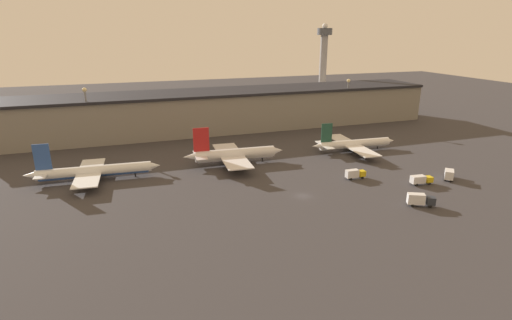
% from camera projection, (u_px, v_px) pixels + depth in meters
% --- Properties ---
extents(ground, '(600.00, 600.00, 0.00)m').
position_uv_depth(ground, '(303.00, 196.00, 118.51)').
color(ground, '#383538').
extents(terminal_building, '(211.48, 29.31, 19.05)m').
position_uv_depth(terminal_building, '(225.00, 110.00, 196.52)').
color(terminal_building, gray).
rests_on(terminal_building, ground).
extents(airplane_0, '(42.45, 28.87, 13.40)m').
position_uv_depth(airplane_0, '(93.00, 171.00, 130.04)').
color(airplane_0, white).
rests_on(airplane_0, ground).
extents(airplane_1, '(37.51, 32.54, 14.37)m').
position_uv_depth(airplane_1, '(234.00, 154.00, 145.93)').
color(airplane_1, silver).
rests_on(airplane_1, ground).
extents(airplane_2, '(36.94, 34.31, 12.23)m').
position_uv_depth(airplane_2, '(353.00, 144.00, 161.84)').
color(airplane_2, white).
rests_on(airplane_2, ground).
extents(service_vehicle_0, '(6.45, 6.59, 3.47)m').
position_uv_depth(service_vehicle_0, '(449.00, 174.00, 131.12)').
color(service_vehicle_0, white).
rests_on(service_vehicle_0, ground).
extents(service_vehicle_1, '(7.57, 5.19, 3.66)m').
position_uv_depth(service_vehicle_1, '(420.00, 199.00, 111.09)').
color(service_vehicle_1, '#282D38').
rests_on(service_vehicle_1, ground).
extents(service_vehicle_2, '(7.40, 2.87, 3.05)m').
position_uv_depth(service_vehicle_2, '(421.00, 179.00, 126.79)').
color(service_vehicle_2, gold).
rests_on(service_vehicle_2, ground).
extents(service_vehicle_3, '(6.84, 2.16, 3.24)m').
position_uv_depth(service_vehicle_3, '(355.00, 174.00, 131.66)').
color(service_vehicle_3, gold).
rests_on(service_vehicle_3, ground).
extents(lamp_post_0, '(1.80, 1.80, 24.80)m').
position_uv_depth(lamp_post_0, '(87.00, 109.00, 164.46)').
color(lamp_post_0, slate).
rests_on(lamp_post_0, ground).
extents(lamp_post_1, '(1.80, 1.80, 23.66)m').
position_uv_depth(lamp_post_1, '(347.00, 96.00, 202.68)').
color(lamp_post_1, slate).
rests_on(lamp_post_1, ground).
extents(control_tower, '(9.00, 9.00, 50.99)m').
position_uv_depth(control_tower, '(323.00, 60.00, 246.64)').
color(control_tower, '#99999E').
rests_on(control_tower, ground).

